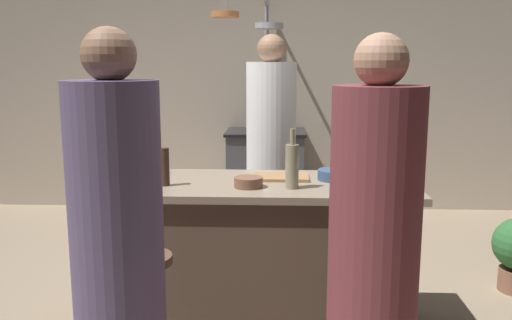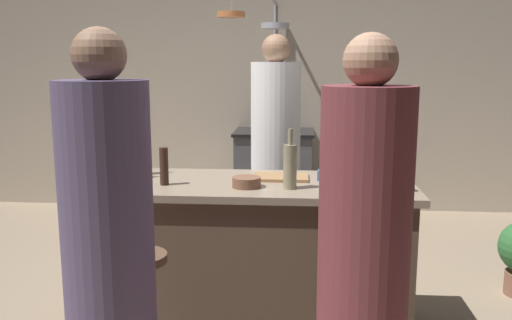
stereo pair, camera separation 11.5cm
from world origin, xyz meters
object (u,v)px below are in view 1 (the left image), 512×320
guest_right (373,267)px  bar_stool_left (147,316)px  wine_bottle_red (126,160)px  mixing_bowl_ceramic (376,170)px  mixing_bowl_wooden (248,182)px  chef (271,161)px  wine_bottle_amber (143,157)px  cutting_board (281,177)px  wine_bottle_white (292,165)px  wine_glass_near_right_guest (406,170)px  mixing_bowl_blue (334,175)px  pepper_mill (165,167)px  guest_left (119,264)px  wine_glass_by_chef (352,173)px  stove_range (266,174)px

guest_right → bar_stool_left: size_ratio=2.47×
wine_bottle_red → bar_stool_left: bearing=-68.6°
mixing_bowl_ceramic → mixing_bowl_wooden: size_ratio=0.99×
chef → wine_bottle_amber: size_ratio=6.21×
bar_stool_left → cutting_board: (0.64, 0.72, 0.53)m
cutting_board → wine_bottle_amber: 0.84m
mixing_bowl_ceramic → bar_stool_left: bearing=-145.8°
wine_bottle_white → mixing_bowl_wooden: bearing=176.5°
cutting_board → mixing_bowl_ceramic: 0.58m
wine_glass_near_right_guest → mixing_bowl_blue: (-0.36, 0.24, -0.08)m
wine_bottle_amber → mixing_bowl_wooden: wine_bottle_amber is taller
cutting_board → pepper_mill: bearing=-161.4°
wine_glass_near_right_guest → bar_stool_left: bearing=-160.5°
guest_left → wine_bottle_white: size_ratio=5.25×
bar_stool_left → wine_bottle_red: bearing=111.4°
guest_left → wine_glass_by_chef: (1.00, 0.77, 0.22)m
bar_stool_left → wine_bottle_white: (0.70, 0.47, 0.65)m
wine_glass_by_chef → mixing_bowl_ceramic: size_ratio=0.94×
wine_bottle_amber → wine_glass_near_right_guest: wine_bottle_amber is taller
guest_left → mixing_bowl_wooden: size_ratio=10.87×
chef → wine_bottle_amber: chef is taller
wine_bottle_white → mixing_bowl_ceramic: size_ratio=2.08×
wine_glass_by_chef → wine_bottle_red: bearing=167.9°
wine_bottle_white → wine_bottle_amber: size_ratio=1.13×
pepper_mill → mixing_bowl_ceramic: pepper_mill is taller
pepper_mill → mixing_bowl_wooden: 0.47m
guest_right → pepper_mill: (-1.00, 0.86, 0.23)m
wine_bottle_red → wine_glass_near_right_guest: bearing=-6.9°
wine_bottle_amber → mixing_bowl_ceramic: 1.40m
wine_glass_by_chef → mixing_bowl_ceramic: 0.49m
cutting_board → wine_bottle_amber: bearing=175.5°
cutting_board → wine_bottle_amber: (-0.83, 0.07, 0.10)m
bar_stool_left → wine_bottle_amber: (-0.19, 0.79, 0.63)m
chef → bar_stool_left: bearing=-108.3°
wine_bottle_red → wine_bottle_amber: wine_bottle_red is taller
wine_bottle_amber → cutting_board: bearing=-4.5°
guest_right → guest_left: 1.00m
mixing_bowl_blue → guest_right: bearing=-87.2°
stove_range → wine_bottle_amber: size_ratio=3.11×
bar_stool_left → mixing_bowl_blue: mixing_bowl_blue is taller
wine_bottle_amber → bar_stool_left: bearing=-76.3°
wine_glass_by_chef → mixing_bowl_wooden: wine_glass_by_chef is taller
bar_stool_left → wine_bottle_amber: 1.03m
chef → mixing_bowl_blue: size_ratio=9.32×
bar_stool_left → wine_bottle_amber: size_ratio=2.38×
pepper_mill → stove_range: bearing=79.2°
wine_glass_by_chef → wine_glass_near_right_guest: size_ratio=1.00×
stove_range → chef: 1.41m
bar_stool_left → wine_bottle_red: (-0.25, 0.65, 0.64)m
cutting_board → chef: bearing=94.3°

